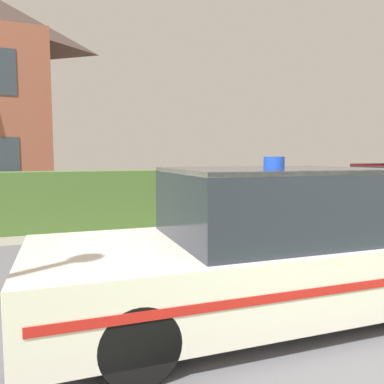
# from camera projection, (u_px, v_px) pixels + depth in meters

# --- Properties ---
(road_strip) EXTENTS (28.00, 5.80, 0.01)m
(road_strip) POSITION_uv_depth(u_px,v_px,m) (229.00, 276.00, 4.92)
(road_strip) COLOR #5B5B60
(road_strip) RESTS_ON ground
(garden_hedge) EXTENTS (9.66, 0.59, 1.27)m
(garden_hedge) POSITION_uv_depth(u_px,v_px,m) (140.00, 198.00, 8.54)
(garden_hedge) COLOR #4C7233
(garden_hedge) RESTS_ON ground
(police_car) EXTENTS (4.35, 1.84, 1.56)m
(police_car) POSITION_uv_depth(u_px,v_px,m) (262.00, 247.00, 3.70)
(police_car) COLOR black
(police_car) RESTS_ON road_strip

